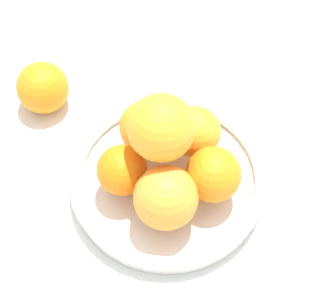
% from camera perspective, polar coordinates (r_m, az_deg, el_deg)
% --- Properties ---
extents(ground_plane, '(4.00, 4.00, 0.00)m').
position_cam_1_polar(ground_plane, '(0.77, 0.00, -4.52)').
color(ground_plane, silver).
extents(fruit_bowl, '(0.26, 0.26, 0.04)m').
position_cam_1_polar(fruit_bowl, '(0.75, 0.00, -3.83)').
color(fruit_bowl, silver).
rests_on(fruit_bowl, ground_plane).
extents(orange_pile, '(0.18, 0.18, 0.14)m').
position_cam_1_polar(orange_pile, '(0.69, -0.15, -0.95)').
color(orange_pile, orange).
rests_on(orange_pile, fruit_bowl).
extents(stray_orange, '(0.08, 0.08, 0.08)m').
position_cam_1_polar(stray_orange, '(0.84, -12.61, 5.42)').
color(stray_orange, orange).
rests_on(stray_orange, ground_plane).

